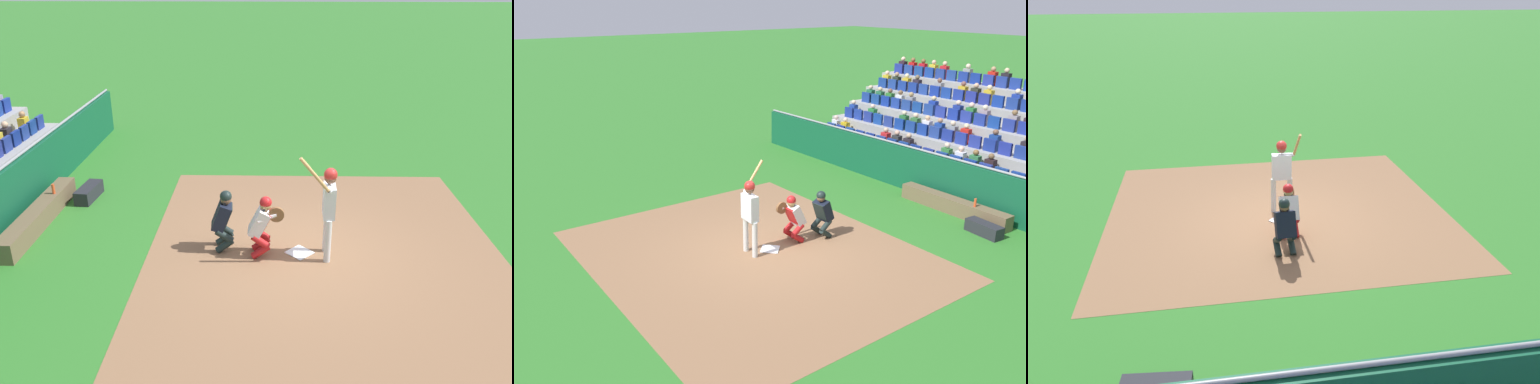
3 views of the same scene
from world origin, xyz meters
TOP-DOWN VIEW (x-y plane):
  - ground_plane at (0.00, 0.00)m, footprint 160.00×160.00m
  - infield_dirt_patch at (0.00, 0.50)m, footprint 8.49×7.18m
  - home_plate_marker at (0.00, 0.00)m, footprint 0.62×0.62m
  - batter_at_plate at (0.11, 0.51)m, footprint 0.65×0.75m
  - catcher_crouching at (0.06, -0.75)m, footprint 0.46×0.71m
  - home_plate_umpire at (-0.15, -1.53)m, footprint 0.49×0.49m
  - dugout_bench at (-1.10, -5.74)m, footprint 3.52×0.40m
  - water_bottle_on_bench at (-1.83, -5.66)m, footprint 0.07×0.07m
  - equipment_duffel_bag at (-2.54, -5.10)m, footprint 1.02×0.45m

SIDE VIEW (x-z plane):
  - ground_plane at x=0.00m, z-range 0.00..0.00m
  - infield_dirt_patch at x=0.00m, z-range 0.00..0.01m
  - home_plate_marker at x=0.00m, z-range 0.01..0.02m
  - equipment_duffel_bag at x=-2.54m, z-range 0.00..0.33m
  - dugout_bench at x=-1.10m, z-range 0.00..0.44m
  - water_bottle_on_bench at x=-1.83m, z-range 0.44..0.67m
  - home_plate_umpire at x=-0.15m, z-range 0.06..1.36m
  - catcher_crouching at x=0.06m, z-range 0.07..1.35m
  - batter_at_plate at x=0.11m, z-range 0.08..2.29m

